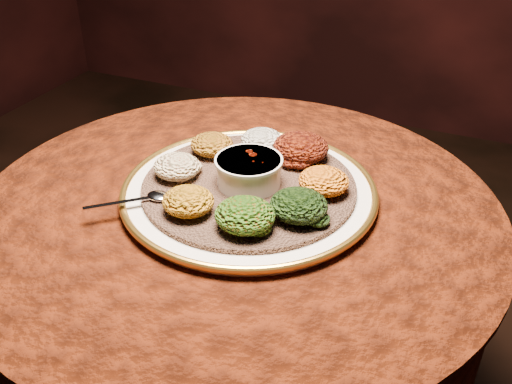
% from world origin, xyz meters
% --- Properties ---
extents(table, '(0.96, 0.96, 0.73)m').
position_xyz_m(table, '(0.00, 0.00, 0.55)').
color(table, black).
rests_on(table, ground).
extents(platter, '(0.47, 0.47, 0.02)m').
position_xyz_m(platter, '(0.01, 0.02, 0.75)').
color(platter, white).
rests_on(platter, table).
extents(injera, '(0.44, 0.44, 0.01)m').
position_xyz_m(injera, '(0.01, 0.02, 0.76)').
color(injera, brown).
rests_on(injera, platter).
extents(stew_bowl, '(0.12, 0.12, 0.05)m').
position_xyz_m(stew_bowl, '(0.01, 0.02, 0.79)').
color(stew_bowl, silver).
rests_on(stew_bowl, injera).
extents(spoon, '(0.12, 0.10, 0.01)m').
position_xyz_m(spoon, '(-0.12, -0.09, 0.77)').
color(spoon, silver).
rests_on(spoon, injera).
extents(portion_ayib, '(0.09, 0.08, 0.04)m').
position_xyz_m(portion_ayib, '(-0.01, 0.16, 0.78)').
color(portion_ayib, beige).
rests_on(portion_ayib, injera).
extents(portion_kitfo, '(0.11, 0.10, 0.05)m').
position_xyz_m(portion_kitfo, '(0.07, 0.15, 0.79)').
color(portion_kitfo, black).
rests_on(portion_kitfo, injera).
extents(portion_tikil, '(0.09, 0.09, 0.04)m').
position_xyz_m(portion_tikil, '(0.15, 0.05, 0.78)').
color(portion_tikil, '#C07710').
rests_on(portion_tikil, injera).
extents(portion_gomen, '(0.10, 0.09, 0.05)m').
position_xyz_m(portion_gomen, '(0.13, -0.04, 0.79)').
color(portion_gomen, black).
rests_on(portion_gomen, injera).
extents(portion_mixveg, '(0.10, 0.09, 0.05)m').
position_xyz_m(portion_mixveg, '(0.06, -0.10, 0.79)').
color(portion_mixveg, maroon).
rests_on(portion_mixveg, injera).
extents(portion_kik, '(0.09, 0.08, 0.04)m').
position_xyz_m(portion_kik, '(-0.04, -0.10, 0.78)').
color(portion_kik, '#C17411').
rests_on(portion_kik, injera).
extents(portion_timatim, '(0.09, 0.08, 0.04)m').
position_xyz_m(portion_timatim, '(-0.12, -0.01, 0.78)').
color(portion_timatim, maroon).
rests_on(portion_timatim, injera).
extents(portion_shiro, '(0.09, 0.08, 0.04)m').
position_xyz_m(portion_shiro, '(-0.10, 0.10, 0.78)').
color(portion_shiro, '#8C4D10').
rests_on(portion_shiro, injera).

